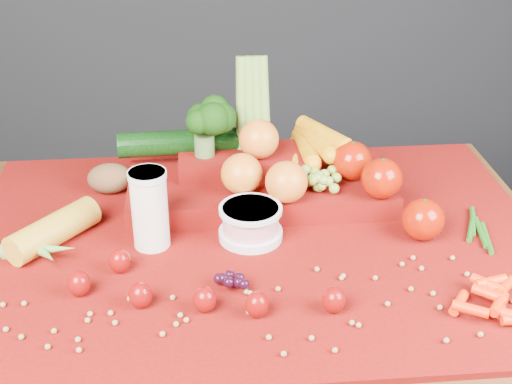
{
  "coord_description": "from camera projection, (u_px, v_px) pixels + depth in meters",
  "views": [
    {
      "loc": [
        -0.1,
        -1.1,
        1.46
      ],
      "look_at": [
        0.0,
        0.02,
        0.85
      ],
      "focal_mm": 50.0,
      "sensor_mm": 36.0,
      "label": 1
    }
  ],
  "objects": [
    {
      "name": "table",
      "position": [
        257.0,
        287.0,
        1.35
      ],
      "size": [
        1.1,
        0.8,
        0.75
      ],
      "color": "#3A210D",
      "rests_on": "ground"
    },
    {
      "name": "red_cloth",
      "position": [
        257.0,
        242.0,
        1.3
      ],
      "size": [
        1.05,
        0.75,
        0.01
      ],
      "primitive_type": "cube",
      "color": "#670F03",
      "rests_on": "table"
    },
    {
      "name": "milk_glass",
      "position": [
        149.0,
        206.0,
        1.25
      ],
      "size": [
        0.07,
        0.07,
        0.15
      ],
      "rotation": [
        0.0,
        0.0,
        0.16
      ],
      "color": "silver",
      "rests_on": "red_cloth"
    },
    {
      "name": "yogurt_bowl",
      "position": [
        251.0,
        222.0,
        1.29
      ],
      "size": [
        0.12,
        0.12,
        0.06
      ],
      "rotation": [
        0.0,
        0.0,
        -0.42
      ],
      "color": "silver",
      "rests_on": "red_cloth"
    },
    {
      "name": "strawberry_scatter",
      "position": [
        182.0,
        279.0,
        1.15
      ],
      "size": [
        0.44,
        0.28,
        0.05
      ],
      "color": "maroon",
      "rests_on": "red_cloth"
    },
    {
      "name": "dark_grape_cluster",
      "position": [
        234.0,
        281.0,
        1.16
      ],
      "size": [
        0.06,
        0.05,
        0.03
      ],
      "primitive_type": null,
      "color": "black",
      "rests_on": "red_cloth"
    },
    {
      "name": "soybean_scatter",
      "position": [
        269.0,
        305.0,
        1.12
      ],
      "size": [
        0.84,
        0.24,
        0.01
      ],
      "primitive_type": null,
      "color": "olive",
      "rests_on": "red_cloth"
    },
    {
      "name": "corn_ear",
      "position": [
        44.0,
        243.0,
        1.25
      ],
      "size": [
        0.25,
        0.26,
        0.06
      ],
      "rotation": [
        0.0,
        0.0,
        0.86
      ],
      "color": "gold",
      "rests_on": "red_cloth"
    },
    {
      "name": "potato",
      "position": [
        110.0,
        178.0,
        1.45
      ],
      "size": [
        0.09,
        0.07,
        0.06
      ],
      "primitive_type": "ellipsoid",
      "color": "#543623",
      "rests_on": "red_cloth"
    },
    {
      "name": "baby_carrot_pile",
      "position": [
        493.0,
        302.0,
        1.11
      ],
      "size": [
        0.18,
        0.18,
        0.03
      ],
      "primitive_type": null,
      "color": "red",
      "rests_on": "red_cloth"
    },
    {
      "name": "green_bean_pile",
      "position": [
        472.0,
        230.0,
        1.32
      ],
      "size": [
        0.14,
        0.12,
        0.01
      ],
      "primitive_type": null,
      "color": "#1C5B14",
      "rests_on": "red_cloth"
    },
    {
      "name": "produce_mound",
      "position": [
        270.0,
        171.0,
        1.41
      ],
      "size": [
        0.6,
        0.36,
        0.27
      ],
      "color": "#670F03",
      "rests_on": "red_cloth"
    }
  ]
}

